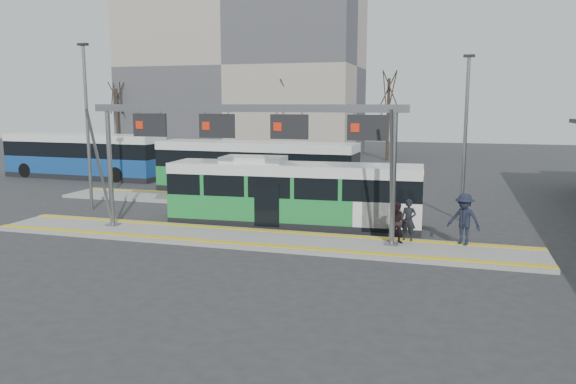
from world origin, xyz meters
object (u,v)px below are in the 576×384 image
Objects in this scene: passenger_b at (398,223)px; passenger_c at (464,219)px; passenger_a at (408,220)px; hero_bus at (293,194)px; gantry at (244,131)px.

passenger_c reaches higher than passenger_b.
hero_bus is at bearing 168.79° from passenger_a.
passenger_c is (7.22, -2.08, -0.28)m from hero_bus.
gantry is at bearing -151.60° from passenger_c.
passenger_a is (5.19, -2.06, -0.44)m from hero_bus.
passenger_b is (-0.36, -0.49, -0.02)m from passenger_a.
hero_bus is 6.92× the size of passenger_a.
hero_bus is at bearing -173.30° from passenger_c.
hero_bus reaches higher than passenger_b.
passenger_c reaches higher than passenger_a.
gantry reaches higher than passenger_b.
passenger_c is at bearing 5.60° from gantry.
passenger_b is (6.02, 0.36, -3.36)m from gantry.
hero_bus is (1.19, 2.91, -2.90)m from gantry.
passenger_a is at bearing -24.64° from hero_bus.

